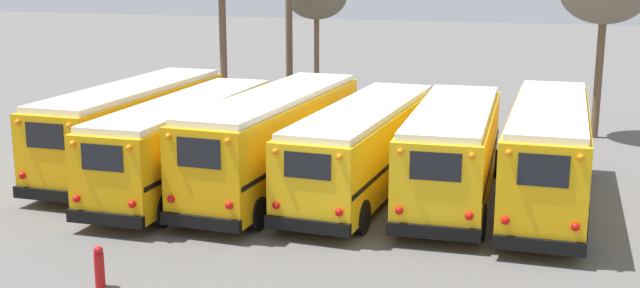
% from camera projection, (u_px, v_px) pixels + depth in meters
% --- Properties ---
extents(ground_plane, '(160.00, 160.00, 0.00)m').
position_uv_depth(ground_plane, '(318.00, 193.00, 27.06)').
color(ground_plane, '#5B5956').
extents(school_bus_0, '(2.62, 10.52, 3.21)m').
position_uv_depth(school_bus_0, '(134.00, 125.00, 29.49)').
color(school_bus_0, '#E5A00C').
rests_on(school_bus_0, ground).
extents(school_bus_1, '(2.68, 10.79, 3.08)m').
position_uv_depth(school_bus_1, '(187.00, 140.00, 27.27)').
color(school_bus_1, '#E5A00C').
rests_on(school_bus_1, ground).
extents(school_bus_2, '(2.80, 10.95, 3.33)m').
position_uv_depth(school_bus_2, '(275.00, 138.00, 26.99)').
color(school_bus_2, '#E5A00C').
rests_on(school_bus_2, ground).
extents(school_bus_3, '(2.86, 10.97, 2.97)m').
position_uv_depth(school_bus_3, '(364.00, 145.00, 26.73)').
color(school_bus_3, yellow).
rests_on(school_bus_3, ground).
extents(school_bus_4, '(3.09, 9.76, 3.12)m').
position_uv_depth(school_bus_4, '(452.00, 150.00, 25.76)').
color(school_bus_4, yellow).
rests_on(school_bus_4, ground).
extents(school_bus_5, '(2.57, 10.52, 3.33)m').
position_uv_depth(school_bus_5, '(548.00, 152.00, 25.06)').
color(school_bus_5, '#EAAA0F').
rests_on(school_bus_5, ground).
extents(utility_pole, '(1.80, 0.32, 7.35)m').
position_uv_depth(utility_pole, '(289.00, 44.00, 37.88)').
color(utility_pole, brown).
rests_on(utility_pole, ground).
extents(fire_hydrant, '(0.24, 0.24, 1.03)m').
position_uv_depth(fire_hydrant, '(99.00, 266.00, 19.11)').
color(fire_hydrant, '#B21414').
rests_on(fire_hydrant, ground).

